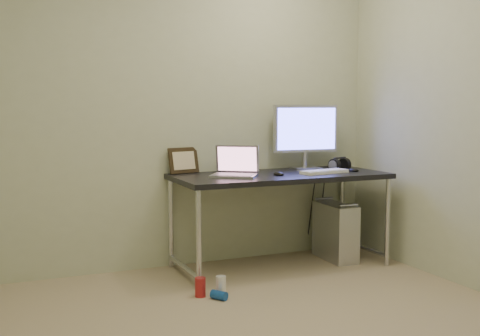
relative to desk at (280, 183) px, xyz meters
name	(u,v)px	position (x,y,z in m)	size (l,w,h in m)	color
wall_back	(170,110)	(-0.78, 0.37, 0.57)	(3.50, 0.02, 2.50)	beige
desk	(280,183)	(0.00, 0.00, 0.00)	(1.69, 0.74, 0.75)	black
tower_computer	(335,232)	(0.53, 0.01, -0.44)	(0.21, 0.46, 0.50)	silver
cable_a	(312,207)	(0.48, 0.32, -0.28)	(0.01, 0.01, 0.70)	black
cable_b	(322,209)	(0.57, 0.30, -0.30)	(0.01, 0.01, 0.72)	black
can_red	(200,287)	(-0.85, -0.47, -0.61)	(0.07, 0.07, 0.13)	#AC2022
can_white	(221,285)	(-0.70, -0.48, -0.61)	(0.07, 0.07, 0.13)	white
can_blue	(219,295)	(-0.75, -0.58, -0.65)	(0.06, 0.06, 0.11)	#164BA2
laptop	(235,169)	(-0.39, -0.01, 0.13)	(0.43, 0.42, 0.23)	#B7B8BE
monitor	(306,132)	(0.35, 0.22, 0.39)	(0.58, 0.18, 0.54)	#B7B8BE
keyboard	(324,172)	(0.34, -0.11, 0.09)	(0.41, 0.13, 0.02)	white
mouse_right	(354,169)	(0.63, -0.09, 0.09)	(0.06, 0.10, 0.04)	black
mouse_left	(279,173)	(-0.06, -0.10, 0.09)	(0.07, 0.11, 0.04)	black
headphones	(340,165)	(0.64, 0.14, 0.11)	(0.21, 0.12, 0.12)	black
picture_frame	(183,160)	(-0.69, 0.34, 0.18)	(0.26, 0.03, 0.21)	black
webcam	(221,162)	(-0.38, 0.29, 0.16)	(0.04, 0.04, 0.12)	silver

